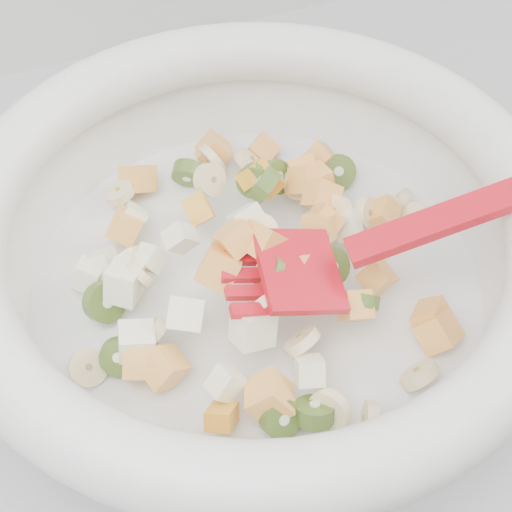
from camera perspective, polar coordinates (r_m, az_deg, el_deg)
name	(u,v)px	position (r m, az deg, el deg)	size (l,w,h in m)	color
counter	(276,482)	(0.98, 1.45, -16.14)	(2.00, 0.60, 0.90)	gray
mixing_bowl	(256,244)	(0.52, 0.03, 0.91)	(0.44, 0.40, 0.13)	white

